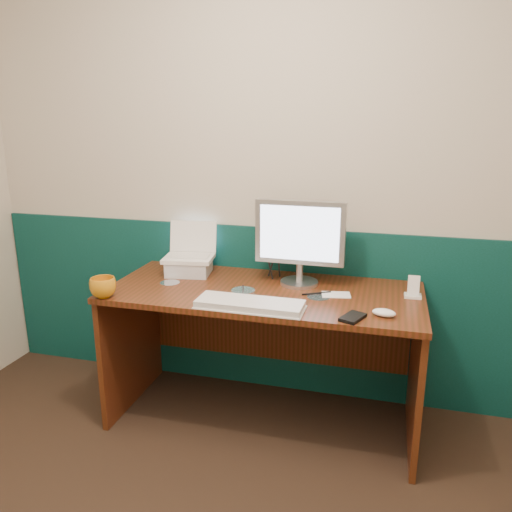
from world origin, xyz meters
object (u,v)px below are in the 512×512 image
(keyboard, at_px, (250,305))
(mug, at_px, (103,287))
(laptop, at_px, (188,241))
(camcorder, at_px, (274,260))
(desk, at_px, (263,356))
(monitor, at_px, (300,242))

(keyboard, height_order, mug, mug)
(laptop, height_order, camcorder, laptop)
(keyboard, relative_size, mug, 3.93)
(desk, relative_size, laptop, 5.92)
(desk, height_order, mug, mug)
(keyboard, bearing_deg, camcorder, 90.56)
(laptop, bearing_deg, desk, -26.73)
(desk, height_order, monitor, monitor)
(desk, distance_m, monitor, 0.64)
(laptop, distance_m, camcorder, 0.49)
(camcorder, bearing_deg, monitor, -47.64)
(keyboard, bearing_deg, monitor, 68.95)
(keyboard, bearing_deg, laptop, 139.53)
(monitor, relative_size, camcorder, 2.29)
(laptop, xyz_separation_m, monitor, (0.63, -0.01, 0.04))
(desk, xyz_separation_m, laptop, (-0.47, 0.15, 0.57))
(keyboard, distance_m, mug, 0.74)
(monitor, bearing_deg, laptop, 179.46)
(monitor, height_order, camcorder, monitor)
(keyboard, xyz_separation_m, camcorder, (0.00, 0.48, 0.09))
(mug, bearing_deg, desk, 22.89)
(mug, bearing_deg, keyboard, 3.81)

